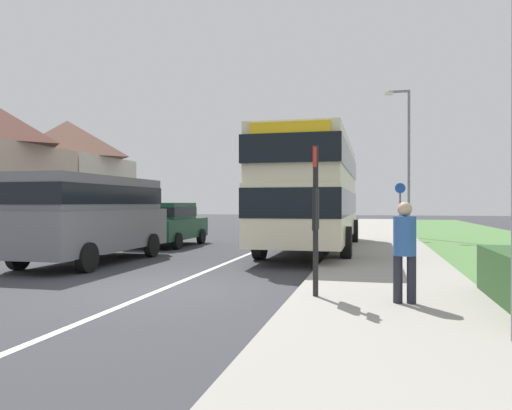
% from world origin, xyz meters
% --- Properties ---
extents(ground_plane, '(120.00, 120.00, 0.00)m').
position_xyz_m(ground_plane, '(0.00, 0.00, 0.00)').
color(ground_plane, '#38383D').
extents(lane_marking_centre, '(0.14, 60.00, 0.01)m').
position_xyz_m(lane_marking_centre, '(0.00, 8.00, 0.00)').
color(lane_marking_centre, silver).
rests_on(lane_marking_centre, ground_plane).
extents(pavement_near_side, '(3.20, 68.00, 0.12)m').
position_xyz_m(pavement_near_side, '(4.20, 6.00, 0.06)').
color(pavement_near_side, '#9E998E').
rests_on(pavement_near_side, ground_plane).
extents(double_decker_bus, '(2.80, 9.91, 3.70)m').
position_xyz_m(double_decker_bus, '(1.93, 7.89, 2.14)').
color(double_decker_bus, beige).
rests_on(double_decker_bus, ground_plane).
extents(parked_van_grey, '(2.11, 5.56, 2.38)m').
position_xyz_m(parked_van_grey, '(-3.63, 3.28, 1.40)').
color(parked_van_grey, slate).
rests_on(parked_van_grey, ground_plane).
extents(parked_car_dark_green, '(1.94, 4.02, 1.66)m').
position_xyz_m(parked_car_dark_green, '(-3.74, 8.64, 0.91)').
color(parked_car_dark_green, '#19472D').
rests_on(parked_car_dark_green, ground_plane).
extents(pedestrian_at_stop, '(0.34, 0.34, 1.67)m').
position_xyz_m(pedestrian_at_stop, '(4.39, -0.96, 0.98)').
color(pedestrian_at_stop, '#23232D').
rests_on(pedestrian_at_stop, ground_plane).
extents(bus_stop_sign, '(0.09, 0.52, 2.60)m').
position_xyz_m(bus_stop_sign, '(3.00, -0.70, 1.54)').
color(bus_stop_sign, black).
rests_on(bus_stop_sign, ground_plane).
extents(cycle_route_sign, '(0.44, 0.08, 2.52)m').
position_xyz_m(cycle_route_sign, '(5.05, 13.09, 1.43)').
color(cycle_route_sign, slate).
rests_on(cycle_route_sign, ground_plane).
extents(street_lamp_mid, '(1.14, 0.20, 6.86)m').
position_xyz_m(street_lamp_mid, '(5.41, 14.69, 3.97)').
color(street_lamp_mid, slate).
rests_on(street_lamp_mid, ground_plane).
extents(house_terrace_far_side, '(6.17, 13.56, 6.91)m').
position_xyz_m(house_terrace_far_side, '(-15.04, 15.14, 3.46)').
color(house_terrace_far_side, '#C1A88E').
rests_on(house_terrace_far_side, ground_plane).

